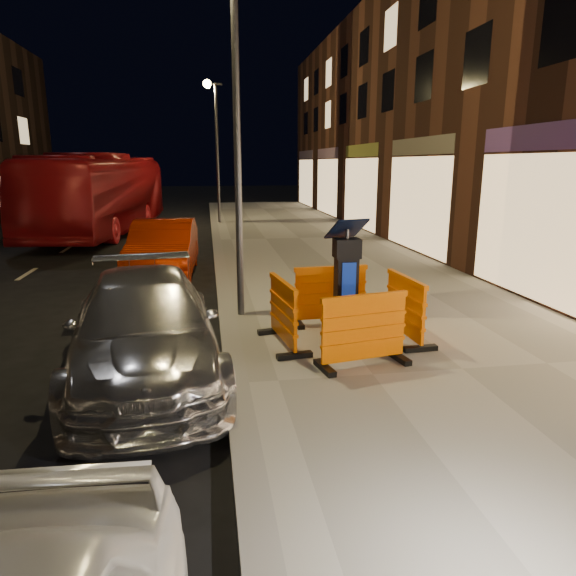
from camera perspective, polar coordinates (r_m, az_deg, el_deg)
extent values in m
plane|color=black|center=(6.60, -5.65, -11.66)|extent=(120.00, 120.00, 0.00)
cube|color=gray|center=(7.34, 18.74, -9.02)|extent=(6.00, 60.00, 0.15)
cube|color=slate|center=(6.56, -5.67, -11.07)|extent=(0.30, 60.00, 0.15)
cube|color=black|center=(7.71, 6.45, 0.30)|extent=(0.62, 0.62, 1.78)
cube|color=#EC6500|center=(6.94, 8.42, -4.67)|extent=(1.35, 0.76, 0.99)
cube|color=#EC6500|center=(8.70, 4.75, -0.78)|extent=(1.30, 0.59, 0.99)
cube|color=#EC6500|center=(7.62, -0.54, -2.83)|extent=(0.70, 1.33, 0.99)
cube|color=#EC6500|center=(8.11, 12.87, -2.17)|extent=(0.61, 1.31, 0.99)
imported|color=#B1B1B6|center=(7.41, -15.31, -9.17)|extent=(2.41, 4.83, 1.35)
imported|color=#881901|center=(13.56, -13.48, 1.36)|extent=(1.65, 4.34, 1.41)
imported|color=maroon|center=(22.53, -19.62, 5.77)|extent=(3.85, 11.60, 3.17)
cylinder|color=#3F3F44|center=(8.98, -5.66, 15.78)|extent=(0.12, 0.12, 6.00)
cylinder|color=#3F3F44|center=(23.96, -7.85, 14.42)|extent=(0.12, 0.12, 6.00)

